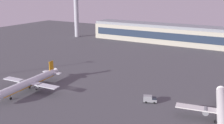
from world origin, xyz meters
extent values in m
plane|color=#4C4C51|center=(0.00, 0.00, 0.00)|extent=(416.00, 416.00, 0.00)
cube|color=#B2AD99|center=(19.87, 130.08, 7.00)|extent=(167.77, 22.00, 14.00)
cube|color=#263347|center=(19.87, 118.88, 7.70)|extent=(161.06, 0.40, 6.16)
cube|color=gray|center=(19.87, 130.08, 15.20)|extent=(167.77, 19.80, 2.40)
cylinder|color=#A8A8B2|center=(-83.71, 115.31, 19.15)|extent=(4.40, 4.40, 38.30)
cylinder|color=silver|center=(-15.22, -12.75, 4.01)|extent=(5.84, 35.41, 3.72)
cone|color=silver|center=(-16.37, 6.21, 4.01)|extent=(3.51, 2.94, 3.35)
cube|color=silver|center=(-15.28, -11.78, 3.82)|extent=(31.51, 5.80, 0.34)
cube|color=silver|center=(-16.25, 4.35, 4.21)|extent=(10.89, 3.00, 0.34)
cube|color=orange|center=(-16.24, 4.06, 7.20)|extent=(0.48, 3.15, 6.36)
cylinder|color=slate|center=(-9.90, -11.45, 3.13)|extent=(2.36, 3.65, 2.15)
cylinder|color=slate|center=(-20.65, -12.10, 3.13)|extent=(2.36, 3.65, 2.15)
cube|color=orange|center=(-15.22, -12.75, 2.99)|extent=(5.30, 32.57, 0.35)
cylinder|color=#333338|center=(-14.54, -24.01, 2.28)|extent=(0.27, 0.27, 3.48)
cylinder|color=black|center=(-14.54, -24.01, 0.54)|extent=(0.46, 1.10, 1.08)
cylinder|color=#333338|center=(-13.22, -10.18, 2.28)|extent=(0.27, 0.27, 3.48)
cylinder|color=black|center=(-13.22, -10.18, 0.54)|extent=(0.46, 1.10, 1.08)
cylinder|color=#333338|center=(-17.52, -10.44, 2.28)|extent=(0.27, 0.27, 3.48)
cylinder|color=black|center=(-17.52, -10.44, 0.54)|extent=(0.46, 1.10, 1.08)
cylinder|color=silver|center=(67.61, 1.38, 4.20)|extent=(9.77, 37.02, 3.89)
cone|color=silver|center=(64.44, 20.78, 4.20)|extent=(4.04, 3.02, 3.70)
cube|color=silver|center=(67.77, 0.36, 3.99)|extent=(33.01, 9.32, 0.36)
cylinder|color=slate|center=(62.21, -0.54, 3.28)|extent=(2.82, 4.00, 2.25)
cube|color=red|center=(67.61, 1.38, 3.13)|extent=(8.92, 34.04, 0.37)
cylinder|color=#333338|center=(65.71, 13.02, 2.38)|extent=(0.29, 0.29, 3.64)
cylinder|color=black|center=(65.71, 13.02, 0.56)|extent=(0.59, 1.18, 1.13)
cylinder|color=#333338|center=(65.79, -1.51, 2.38)|extent=(0.29, 0.29, 3.64)
cylinder|color=black|center=(65.79, -1.51, 0.56)|extent=(0.59, 1.18, 1.13)
cube|color=gray|center=(40.41, 3.80, 1.05)|extent=(3.45, 3.25, 1.20)
cube|color=#1E232D|center=(40.41, 3.80, 2.00)|extent=(3.07, 2.95, 0.70)
cube|color=gray|center=(38.12, 2.88, 1.75)|extent=(4.20, 3.48, 2.60)
cylinder|color=black|center=(40.38, 4.92, 0.45)|extent=(0.95, 0.61, 0.90)
cylinder|color=black|center=(41.16, 2.97, 0.45)|extent=(0.95, 0.61, 0.90)
cylinder|color=black|center=(37.11, 3.61, 0.45)|extent=(0.95, 0.61, 0.90)
cylinder|color=black|center=(37.89, 1.66, 0.45)|extent=(0.95, 0.61, 0.90)
camera|label=1|loc=(75.53, -93.22, 46.42)|focal=41.90mm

